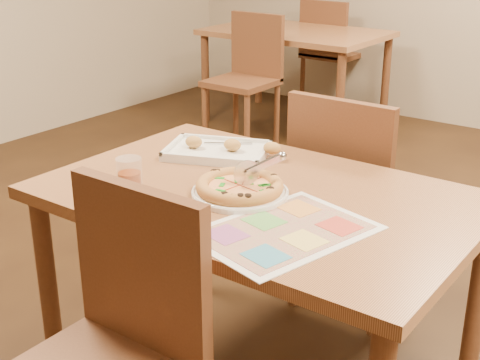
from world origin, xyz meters
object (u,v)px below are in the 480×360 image
Objects in this scene: dining_table at (258,217)px; bg_chair_near at (249,63)px; chair_far at (348,180)px; bg_chair_far at (328,42)px; pizza_cutter at (259,167)px; appetizer_tray at (221,151)px; pizza at (240,186)px; menu at (283,231)px; glass_tumbler at (129,176)px; chair_near at (117,325)px; plate at (240,193)px; bg_table at (296,42)px.

dining_table is 2.72m from bg_chair_near.
chair_far and bg_chair_far have the same top height.
pizza_cutter is 0.31× the size of appetizer_tray.
chair_far and bg_chair_near have the same top height.
pizza is at bearing -114.51° from dining_table.
menu is at bearing -37.29° from appetizer_tray.
glass_tumbler reaches higher than menu.
dining_table is 4.94× the size of pizza.
menu is (0.21, 0.41, 0.16)m from chair_near.
chair_far is 3.14m from bg_chair_far.
bg_chair_near is at bearing 124.89° from plate.
bg_chair_far is 3.72m from plate.
bg_chair_far is at bearing 115.08° from pizza.
menu is at bearing 105.11° from chair_far.
pizza_cutter reaches higher than plate.
dining_table is 0.17m from pizza_cutter.
appetizer_tray is (-0.27, 0.26, 0.01)m from plate.
menu is (1.81, -2.39, 0.16)m from bg_chair_near.
pizza is (-0.03, -0.66, 0.18)m from chair_far.
bg_chair_near reaches higher than pizza.
pizza_cutter is (0.04, 0.04, 0.06)m from pizza.
glass_tumbler is at bearing 109.87° from bg_chair_far.
chair_far is at bearing 105.11° from menu.
pizza_cutter is at bearing 46.96° from pizza.
plate is at bearing 87.84° from chair_far.
chair_far is 0.84m from menu.
bg_table is at bearing 121.22° from menu.
pizza_cutter reaches higher than bg_table.
bg_chair_far is 1.12× the size of appetizer_tray.
pizza_cutter is at bearing 88.85° from chair_near.
pizza is at bearing 87.65° from chair_far.
pizza reaches higher than dining_table.
appetizer_tray is (1.30, -2.60, 0.10)m from bg_table.
glass_tumbler is (-0.33, 0.39, 0.20)m from chair_near.
chair_near and bg_chair_near have the same top height.
chair_far is at bearing 37.35° from pizza_cutter.
bg_chair_near is 1.62× the size of plate.
bg_table is at bearing 90.00° from bg_chair_near.
bg_chair_far is 3.70m from pizza_cutter.
chair_near is 1.12× the size of appetizer_tray.
bg_chair_far reaches higher than menu.
pizza reaches higher than menu.
chair_near reaches higher than pizza.
pizza_cutter is at bearing -34.73° from appetizer_tray.
pizza_cutter is at bearing -53.97° from bg_chair_near.
bg_chair_near is 1.02× the size of menu.
bg_chair_near is (-1.60, 2.80, 0.00)m from chair_near.
pizza is (1.57, -2.86, 0.11)m from bg_table.
chair_near is 0.36× the size of bg_table.
chair_near is at bearing -87.13° from pizza.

